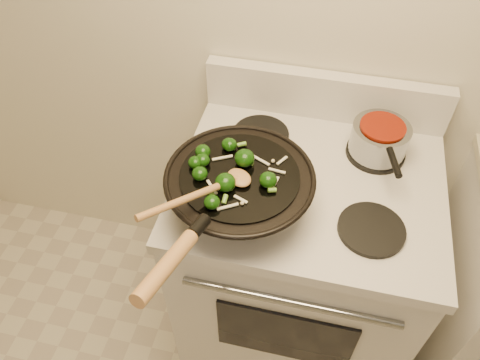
# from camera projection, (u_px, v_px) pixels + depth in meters

# --- Properties ---
(stove) EXTENTS (0.78, 0.67, 1.08)m
(stove) POSITION_uv_depth(u_px,v_px,m) (297.00, 261.00, 1.71)
(stove) COLOR silver
(stove) RESTS_ON ground
(wok) EXTENTS (0.40, 0.65, 0.25)m
(wok) POSITION_uv_depth(u_px,v_px,m) (239.00, 190.00, 1.24)
(wok) COLOR black
(wok) RESTS_ON stove
(stirfry) EXTENTS (0.25, 0.25, 0.05)m
(stirfry) POSITION_uv_depth(u_px,v_px,m) (226.00, 167.00, 1.20)
(stirfry) COLOR black
(stirfry) RESTS_ON wok
(wooden_spoon) EXTENTS (0.23, 0.28, 0.08)m
(wooden_spoon) POSITION_uv_depth(u_px,v_px,m) (213.00, 188.00, 1.14)
(wooden_spoon) COLOR #A87642
(wooden_spoon) RESTS_ON wok
(saucepan) EXTENTS (0.17, 0.27, 0.10)m
(saucepan) POSITION_uv_depth(u_px,v_px,m) (380.00, 139.00, 1.40)
(saucepan) COLOR gray
(saucepan) RESTS_ON stove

